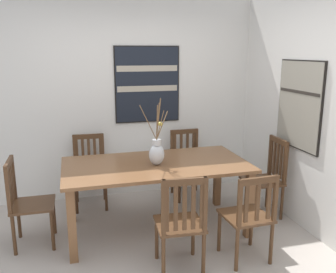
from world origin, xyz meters
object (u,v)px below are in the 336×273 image
(dining_table, at_px, (156,172))
(centerpiece_vase, at_px, (157,152))
(chair_0, at_px, (267,176))
(chair_2, at_px, (249,216))
(chair_3, at_px, (90,169))
(chair_4, at_px, (26,201))
(chair_1, at_px, (187,162))
(painting_on_side_wall, at_px, (300,105))
(painting_on_back_wall, at_px, (147,84))
(chair_5, at_px, (181,222))

(dining_table, distance_m, centerpiece_vase, 0.25)
(chair_0, distance_m, chair_2, 1.11)
(dining_table, height_order, chair_3, chair_3)
(chair_3, distance_m, chair_4, 1.10)
(chair_1, xyz_separation_m, painting_on_side_wall, (0.97, -1.03, 0.90))
(painting_on_back_wall, bearing_deg, chair_0, -42.18)
(chair_1, bearing_deg, chair_2, -88.23)
(dining_table, relative_size, chair_3, 2.17)
(painting_on_back_wall, distance_m, painting_on_side_wall, 1.96)
(centerpiece_vase, distance_m, chair_2, 1.15)
(centerpiece_vase, bearing_deg, chair_3, 125.73)
(dining_table, xyz_separation_m, chair_2, (0.69, -0.85, -0.21))
(chair_3, bearing_deg, painting_on_side_wall, -24.76)
(dining_table, distance_m, chair_4, 1.36)
(chair_2, distance_m, painting_on_side_wall, 1.46)
(chair_0, distance_m, chair_4, 2.73)
(chair_0, height_order, chair_1, chair_0)
(chair_2, distance_m, chair_3, 2.19)
(chair_4, distance_m, chair_5, 1.62)
(chair_1, distance_m, painting_on_back_wall, 1.19)
(chair_3, xyz_separation_m, painting_on_side_wall, (2.27, -1.05, 0.89))
(chair_0, relative_size, chair_1, 1.05)
(dining_table, xyz_separation_m, chair_4, (-1.35, 0.01, -0.19))
(centerpiece_vase, bearing_deg, chair_5, -88.02)
(chair_2, height_order, chair_5, chair_5)
(chair_3, relative_size, chair_5, 0.97)
(chair_4, xyz_separation_m, painting_on_side_wall, (2.96, -0.19, 0.89))
(chair_2, relative_size, painting_on_side_wall, 0.90)
(chair_5, bearing_deg, dining_table, 91.63)
(chair_4, bearing_deg, chair_0, 0.20)
(chair_1, relative_size, chair_3, 0.99)
(dining_table, xyz_separation_m, chair_0, (1.38, 0.02, -0.18))
(chair_0, distance_m, chair_1, 1.12)
(dining_table, bearing_deg, chair_3, 127.51)
(dining_table, relative_size, chair_1, 2.19)
(chair_5, bearing_deg, painting_on_side_wall, 23.07)
(chair_0, bearing_deg, painting_on_side_wall, -40.60)
(dining_table, xyz_separation_m, chair_5, (0.02, -0.85, -0.19))
(chair_2, bearing_deg, dining_table, 129.08)
(chair_4, relative_size, painting_on_back_wall, 0.91)
(centerpiece_vase, height_order, chair_5, centerpiece_vase)
(chair_4, xyz_separation_m, chair_5, (1.37, -0.86, 0.01))
(chair_2, bearing_deg, chair_3, 128.29)
(centerpiece_vase, xyz_separation_m, chair_0, (1.38, 0.07, -0.42))
(chair_3, bearing_deg, centerpiece_vase, -54.27)
(chair_0, bearing_deg, chair_3, 157.36)
(centerpiece_vase, relative_size, chair_4, 0.78)
(chair_0, relative_size, chair_5, 1.01)
(centerpiece_vase, relative_size, chair_1, 0.79)
(chair_1, height_order, painting_on_side_wall, painting_on_side_wall)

